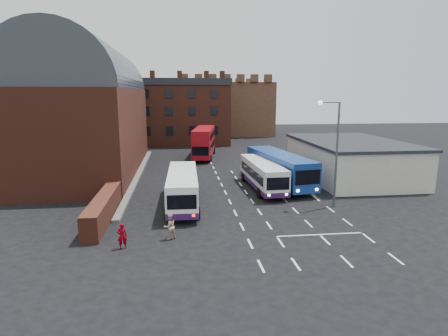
{
  "coord_description": "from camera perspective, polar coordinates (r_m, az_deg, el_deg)",
  "views": [
    {
      "loc": [
        -4.36,
        -26.16,
        9.4
      ],
      "look_at": [
        0.0,
        10.0,
        2.2
      ],
      "focal_mm": 30.0,
      "sensor_mm": 36.0,
      "label": 1
    }
  ],
  "objects": [
    {
      "name": "brick_terrace",
      "position": [
        72.28,
        -8.25,
        7.97
      ],
      "size": [
        22.0,
        10.0,
        11.0
      ],
      "primitive_type": "cube",
      "color": "brown",
      "rests_on": "ground"
    },
    {
      "name": "castle_keep",
      "position": [
        92.8,
        -0.47,
        9.08
      ],
      "size": [
        22.0,
        22.0,
        12.0
      ],
      "primitive_type": "cube",
      "color": "brown",
      "rests_on": "ground"
    },
    {
      "name": "bus_blue",
      "position": [
        39.58,
        8.43,
        0.24
      ],
      "size": [
        4.68,
        12.51,
        3.33
      ],
      "rotation": [
        0.0,
        0.0,
        3.3
      ],
      "color": "navy",
      "rests_on": "ground"
    },
    {
      "name": "cream_building",
      "position": [
        45.17,
        18.61,
        1.36
      ],
      "size": [
        10.4,
        16.4,
        4.25
      ],
      "color": "beige",
      "rests_on": "ground"
    },
    {
      "name": "railway_station",
      "position": [
        48.49,
        -20.38,
        8.41
      ],
      "size": [
        12.0,
        28.0,
        16.0
      ],
      "color": "#602B1E",
      "rests_on": "ground"
    },
    {
      "name": "bus_white_inbound",
      "position": [
        37.62,
        5.88,
        -0.77
      ],
      "size": [
        2.92,
        10.33,
        2.79
      ],
      "rotation": [
        0.0,
        0.0,
        3.18
      ],
      "color": "white",
      "rests_on": "ground"
    },
    {
      "name": "street_lamp",
      "position": [
        32.24,
        16.33,
        3.56
      ],
      "size": [
        1.78,
        0.62,
        8.91
      ],
      "rotation": [
        0.0,
        0.0,
        -0.22
      ],
      "color": "#4F5359",
      "rests_on": "ground"
    },
    {
      "name": "forecourt_wall",
      "position": [
        29.98,
        -17.9,
        -5.84
      ],
      "size": [
        1.2,
        10.0,
        1.8
      ],
      "primitive_type": "cube",
      "color": "#602B1E",
      "rests_on": "ground"
    },
    {
      "name": "pedestrian_red",
      "position": [
        24.24,
        -15.26,
        -9.96
      ],
      "size": [
        0.67,
        0.51,
        1.64
      ],
      "primitive_type": "imported",
      "rotation": [
        0.0,
        0.0,
        3.35
      ],
      "color": "#7C000C",
      "rests_on": "ground"
    },
    {
      "name": "bus_white_outbound",
      "position": [
        32.11,
        -6.33,
        -2.75
      ],
      "size": [
        2.85,
        10.65,
        2.89
      ],
      "rotation": [
        0.0,
        0.0,
        -0.02
      ],
      "color": "white",
      "rests_on": "ground"
    },
    {
      "name": "pedestrian_beige",
      "position": [
        25.13,
        -8.27,
        -8.81
      ],
      "size": [
        1.04,
        0.97,
        1.72
      ],
      "primitive_type": "imported",
      "rotation": [
        0.0,
        0.0,
        3.63
      ],
      "color": "tan",
      "rests_on": "ground"
    },
    {
      "name": "ground",
      "position": [
        28.13,
        2.47,
        -8.34
      ],
      "size": [
        180.0,
        180.0,
        0.0
      ],
      "primitive_type": "plane",
      "color": "black"
    },
    {
      "name": "bus_red_double",
      "position": [
        56.21,
        -3.08,
        3.98
      ],
      "size": [
        4.24,
        11.4,
        4.46
      ],
      "rotation": [
        0.0,
        0.0,
        2.98
      ],
      "color": "#A80B17",
      "rests_on": "ground"
    }
  ]
}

